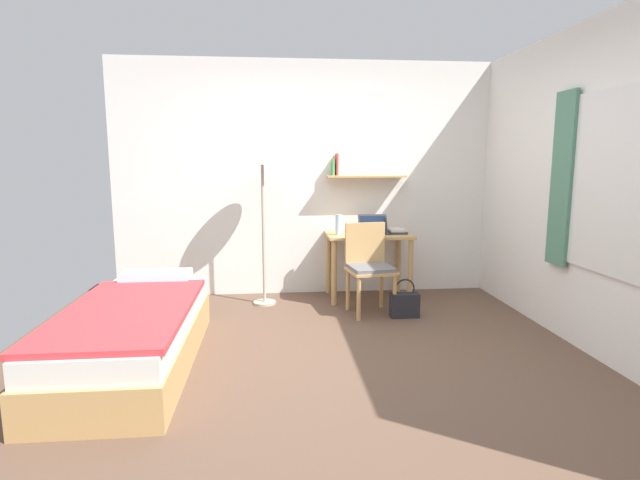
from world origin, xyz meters
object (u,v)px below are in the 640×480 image
water_bottle (339,225)px  bed (134,334)px  laptop (373,229)px  desk_chair (369,264)px  handbag (404,304)px  standing_lamp (262,162)px  desk (368,246)px  book_stack (397,231)px

water_bottle → bed: bearing=-137.6°
bed → laptop: 2.75m
desk_chair → handbag: (0.32, -0.20, -0.36)m
bed → water_bottle: bearing=42.4°
bed → standing_lamp: size_ratio=1.19×
water_bottle → desk: bearing=12.2°
bed → desk_chair: desk_chair is taller
desk_chair → standing_lamp: size_ratio=0.53×
desk_chair → book_stack: (0.41, 0.51, 0.25)m
standing_lamp → book_stack: standing_lamp is taller
water_bottle → handbag: size_ratio=0.58×
desk → standing_lamp: standing_lamp is taller
laptop → standing_lamp: bearing=-173.5°
desk → standing_lamp: 1.47m
bed → laptop: size_ratio=6.15×
standing_lamp → handbag: standing_lamp is taller
book_stack → water_bottle: bearing=-173.9°
laptop → water_bottle: size_ratio=1.48×
handbag → water_bottle: bearing=131.4°
book_stack → handbag: book_stack is taller
bed → handbag: 2.48m
desk → handbag: size_ratio=2.38×
bed → desk: (2.07, 1.65, 0.34)m
desk_chair → water_bottle: size_ratio=4.05×
standing_lamp → water_bottle: (0.80, 0.05, -0.67)m
desk → desk_chair: bearing=-100.0°
bed → desk: 2.67m
water_bottle → handbag: (0.56, -0.64, -0.70)m
desk → laptop: bearing=9.3°
bed → book_stack: 2.95m
bed → desk_chair: (1.98, 1.14, 0.25)m
handbag → desk: bearing=107.6°
desk → water_bottle: size_ratio=4.14×
water_bottle → handbag: 1.11m
water_bottle → book_stack: (0.66, 0.07, -0.09)m
laptop → handbag: laptop is taller
desk → water_bottle: bearing=-167.8°
standing_lamp → laptop: standing_lamp is taller
standing_lamp → laptop: size_ratio=5.18×
laptop → book_stack: laptop is taller
bed → water_bottle: 2.42m
desk → handbag: 0.87m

